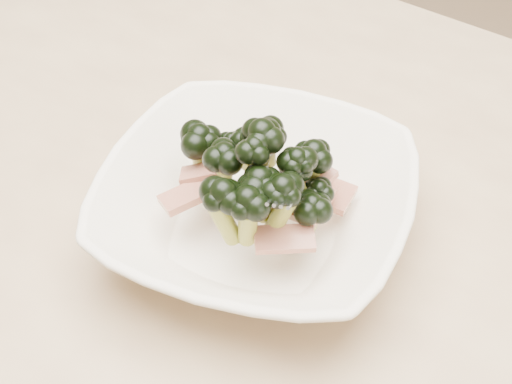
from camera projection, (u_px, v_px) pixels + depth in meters
dining_table at (213, 230)px, 0.78m from camera, size 1.20×0.80×0.75m
broccoli_dish at (257, 201)px, 0.62m from camera, size 0.34×0.34×0.13m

